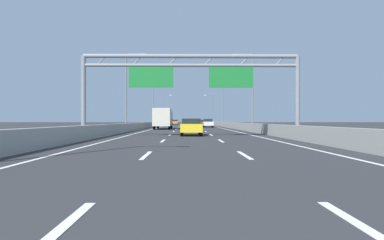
{
  "coord_description": "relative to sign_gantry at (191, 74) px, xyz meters",
  "views": [
    {
      "loc": [
        -0.31,
        -0.49,
        1.29
      ],
      "look_at": [
        0.81,
        77.38,
        1.33
      ],
      "focal_mm": 33.21,
      "sensor_mm": 36.0,
      "label": 1
    }
  ],
  "objects": [
    {
      "name": "lane_dash_left_16",
      "position": [
        -1.8,
        120.83,
        -4.82
      ],
      "size": [
        0.16,
        3.0,
        0.01
      ],
      "primitive_type": "cube",
      "color": "white",
      "rests_on": "ground_plane"
    },
    {
      "name": "lane_dash_left_7",
      "position": [
        -1.8,
        39.83,
        -4.82
      ],
      "size": [
        0.16,
        3.0,
        0.01
      ],
      "primitive_type": "cube",
      "color": "white",
      "rests_on": "ground_plane"
    },
    {
      "name": "lane_dash_right_11",
      "position": [
        1.8,
        75.83,
        -4.82
      ],
      "size": [
        0.16,
        3.0,
        0.01
      ],
      "primitive_type": "cube",
      "color": "white",
      "rests_on": "ground_plane"
    },
    {
      "name": "lane_dash_right_1",
      "position": [
        1.8,
        -14.17,
        -4.82
      ],
      "size": [
        0.16,
        3.0,
        0.01
      ],
      "primitive_type": "cube",
      "color": "white",
      "rests_on": "ground_plane"
    },
    {
      "name": "lane_dash_right_9",
      "position": [
        1.8,
        57.83,
        -4.82
      ],
      "size": [
        0.16,
        3.0,
        0.01
      ],
      "primitive_type": "cube",
      "color": "white",
      "rests_on": "ground_plane"
    },
    {
      "name": "lane_dash_right_7",
      "position": [
        1.8,
        39.83,
        -4.82
      ],
      "size": [
        0.16,
        3.0,
        0.01
      ],
      "primitive_type": "cube",
      "color": "white",
      "rests_on": "ground_plane"
    },
    {
      "name": "lane_dash_left_4",
      "position": [
        -1.8,
        12.83,
        -4.82
      ],
      "size": [
        0.16,
        3.0,
        0.01
      ],
      "primitive_type": "cube",
      "color": "white",
      "rests_on": "ground_plane"
    },
    {
      "name": "lane_dash_left_17",
      "position": [
        -1.8,
        129.83,
        -4.82
      ],
      "size": [
        0.16,
        3.0,
        0.01
      ],
      "primitive_type": "cube",
      "color": "white",
      "rests_on": "ground_plane"
    },
    {
      "name": "lane_dash_left_8",
      "position": [
        -1.8,
        48.83,
        -4.82
      ],
      "size": [
        0.16,
        3.0,
        0.01
      ],
      "primitive_type": "cube",
      "color": "white",
      "rests_on": "ground_plane"
    },
    {
      "name": "streetlamp_right_distant",
      "position": [
        7.46,
        85.72,
        0.57
      ],
      "size": [
        2.58,
        0.28,
        9.5
      ],
      "color": "slate",
      "rests_on": "ground_plane"
    },
    {
      "name": "blue_car",
      "position": [
        0.13,
        111.41,
        -4.11
      ],
      "size": [
        1.9,
        4.58,
        1.36
      ],
      "color": "#2347AD",
      "rests_on": "ground_plane"
    },
    {
      "name": "streetlamp_right_mid",
      "position": [
        7.46,
        16.01,
        0.57
      ],
      "size": [
        2.58,
        0.28,
        9.5
      ],
      "color": "slate",
      "rests_on": "ground_plane"
    },
    {
      "name": "box_truck",
      "position": [
        -3.77,
        24.43,
        -3.19
      ],
      "size": [
        2.36,
        8.73,
        2.93
      ],
      "color": "#194799",
      "rests_on": "ground_plane"
    },
    {
      "name": "barrier_right",
      "position": [
        6.9,
        83.33,
        -4.36
      ],
      "size": [
        0.45,
        220.0,
        0.95
      ],
      "color": "#9E9E99",
      "rests_on": "ground_plane"
    },
    {
      "name": "lane_dash_left_2",
      "position": [
        -1.8,
        -5.17,
        -4.82
      ],
      "size": [
        0.16,
        3.0,
        0.01
      ],
      "primitive_type": "cube",
      "color": "white",
      "rests_on": "ground_plane"
    },
    {
      "name": "edge_line_right",
      "position": [
        5.25,
        61.33,
        -4.82
      ],
      "size": [
        0.16,
        176.0,
        0.01
      ],
      "primitive_type": "cube",
      "color": "white",
      "rests_on": "ground_plane"
    },
    {
      "name": "lane_dash_right_10",
      "position": [
        1.8,
        66.83,
        -4.82
      ],
      "size": [
        0.16,
        3.0,
        0.01
      ],
      "primitive_type": "cube",
      "color": "white",
      "rests_on": "ground_plane"
    },
    {
      "name": "streetlamp_left_far",
      "position": [
        -7.47,
        50.86,
        0.57
      ],
      "size": [
        2.58,
        0.28,
        9.5
      ],
      "color": "slate",
      "rests_on": "ground_plane"
    },
    {
      "name": "barrier_left",
      "position": [
        -6.9,
        83.33,
        -4.36
      ],
      "size": [
        0.45,
        220.0,
        0.95
      ],
      "color": "#9E9E99",
      "rests_on": "ground_plane"
    },
    {
      "name": "lane_dash_right_17",
      "position": [
        1.8,
        129.83,
        -4.82
      ],
      "size": [
        0.16,
        3.0,
        0.01
      ],
      "primitive_type": "cube",
      "color": "white",
      "rests_on": "ground_plane"
    },
    {
      "name": "streetlamp_right_far",
      "position": [
        7.46,
        50.86,
        0.57
      ],
      "size": [
        2.58,
        0.28,
        9.5
      ],
      "color": "slate",
      "rests_on": "ground_plane"
    },
    {
      "name": "green_car",
      "position": [
        -0.25,
        32.11,
        -4.07
      ],
      "size": [
        1.86,
        4.12,
        1.47
      ],
      "color": "#1E7A38",
      "rests_on": "ground_plane"
    },
    {
      "name": "lane_dash_right_13",
      "position": [
        1.8,
        93.83,
        -4.82
      ],
      "size": [
        0.16,
        3.0,
        0.01
      ],
      "primitive_type": "cube",
      "color": "white",
      "rests_on": "ground_plane"
    },
    {
      "name": "lane_dash_left_6",
      "position": [
        -1.8,
        30.83,
        -4.82
      ],
      "size": [
        0.16,
        3.0,
        0.01
      ],
      "primitive_type": "cube",
      "color": "white",
      "rests_on": "ground_plane"
    },
    {
      "name": "streetlamp_left_distant",
      "position": [
        -7.47,
        85.72,
        0.57
      ],
      "size": [
        2.58,
        0.28,
        9.5
      ],
      "color": "slate",
      "rests_on": "ground_plane"
    },
    {
      "name": "lane_dash_right_3",
      "position": [
        1.8,
        3.83,
        -4.82
      ],
      "size": [
        0.16,
        3.0,
        0.01
      ],
      "primitive_type": "cube",
      "color": "white",
      "rests_on": "ground_plane"
    },
    {
      "name": "lane_dash_right_0",
      "position": [
        1.8,
        -23.17,
        -4.82
      ],
      "size": [
        0.16,
        3.0,
        0.01
      ],
      "primitive_type": "cube",
      "color": "white",
      "rests_on": "ground_plane"
    },
    {
      "name": "edge_line_left",
      "position": [
        -5.25,
        61.33,
        -4.82
      ],
      "size": [
        0.16,
        176.0,
        0.01
      ],
      "primitive_type": "cube",
      "color": "white",
      "rests_on": "ground_plane"
    },
    {
      "name": "streetlamp_left_mid",
      "position": [
        -7.47,
        16.01,
        0.57
      ],
      "size": [
        2.58,
        0.28,
        9.5
      ],
      "color": "slate",
      "rests_on": "ground_plane"
    },
    {
      "name": "lane_dash_right_6",
      "position": [
        1.8,
        30.83,
        -4.82
      ],
      "size": [
        0.16,
        3.0,
        0.01
      ],
      "primitive_type": "cube",
      "color": "white",
      "rests_on": "ground_plane"
    },
    {
      "name": "ground_plane",
      "position": [
        -0.0,
        73.33,
        -4.83
      ],
      "size": [
        260.0,
        260.0,
        0.0
      ],
      "primitive_type": "plane",
      "color": "#2D2D30"
    },
    {
      "name": "lane_dash_right_2",
      "position": [
        1.8,
        -5.17,
        -4.82
      ],
      "size": [
        0.16,
        3.0,
        0.01
      ],
      "primitive_type": "cube",
      "color": "white",
      "rests_on": "ground_plane"
    },
    {
      "name": "sign_gantry",
      "position": [
        0.0,
        0.0,
        0.0
      ],
      "size": [
        16.78,
        0.36,
        6.36
      ],
      "color": "gray",
      "rests_on": "ground_plane"
    },
    {
      "name": "lane_dash_left_1",
      "position": [
        -1.8,
        -14.17,
        -4.82
      ],
      "size": [
        0.16,
        3.0,
        0.01
      ],
      "primitive_type": "cube",
      "color": "white",
      "rests_on": "ground_plane"
    },
    {
      "name": "red_car",
      "position": [
        3.56,
        47.93,
        -4.11
      ],
      "size": [
        1.8,
        4.29,
        1.39
      ],
      "color": "red",
      "rests_on": "ground_plane"
    },
    {
      "name": "lane_dash_right_12",
      "position": [
        1.8,
        84.83,
        -4.82
      ],
      "size": [
        0.16,
        3.0,
        0.01
      ],
      "primitive_type": "cube",
      "color": "white",
      "rests_on": "ground_plane"
    },
    {
      "name": "lane_dash_right_14",
      "position": [
        1.8,
        102.83,
        -4.82
      ],
      "size": [
        0.16,
        3.0,
        0.01
      ],
      "primitive_type": "cube",
      "color": "white",
      "rests_on": "ground_plane"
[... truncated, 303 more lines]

